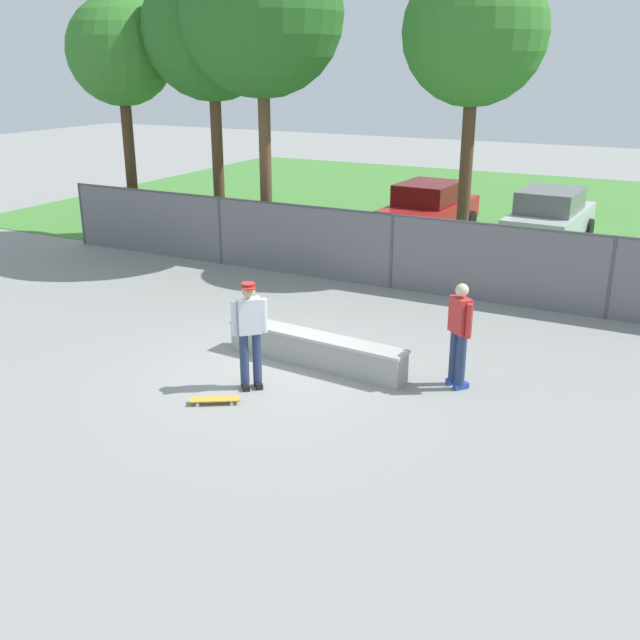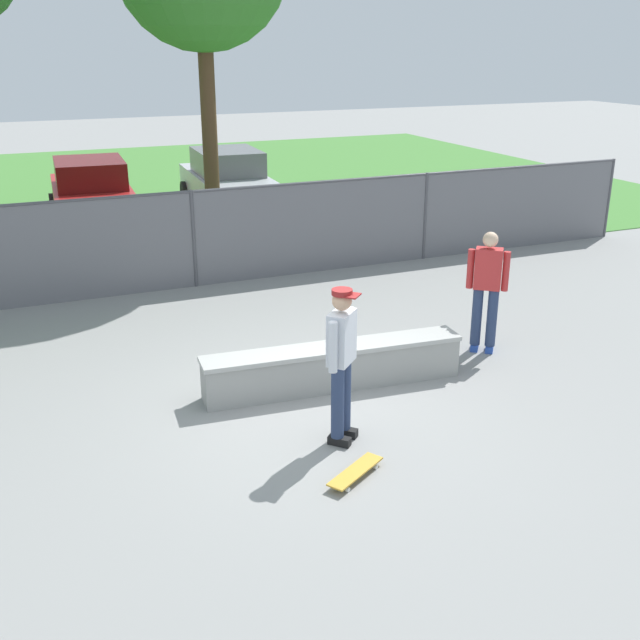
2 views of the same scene
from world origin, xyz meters
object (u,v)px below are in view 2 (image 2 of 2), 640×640
concrete_ledge (334,366)px  bystander (487,287)px  skateboarder (342,358)px  car_silver (227,180)px  skateboard (355,472)px  car_red (92,193)px

concrete_ledge → bystander: bearing=6.0°
skateboarder → car_silver: size_ratio=0.43×
skateboarder → skateboard: 1.26m
concrete_ledge → skateboarder: bearing=-110.8°
skateboard → bystander: bystander is taller
skateboarder → skateboard: bearing=-103.5°
skateboarder → skateboard: skateboarder is taller
concrete_ledge → car_red: (-1.69, 10.88, 0.54)m
concrete_ledge → skateboard: bearing=-108.1°
skateboard → car_red: 13.09m
skateboarder → car_silver: 12.89m
car_red → car_silver: 3.61m
skateboard → car_silver: 13.73m
skateboarder → car_red: size_ratio=0.43×
bystander → concrete_ledge: bearing=-174.0°
skateboard → car_silver: bearing=79.1°
car_red → bystander: bearing=-68.2°
skateboard → bystander: 4.15m
skateboard → car_silver: (2.60, 13.46, 0.77)m
skateboarder → skateboard: (-0.19, -0.80, -0.96)m
concrete_ledge → skateboard: 2.27m
skateboarder → bystander: (3.06, 1.62, -0.02)m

